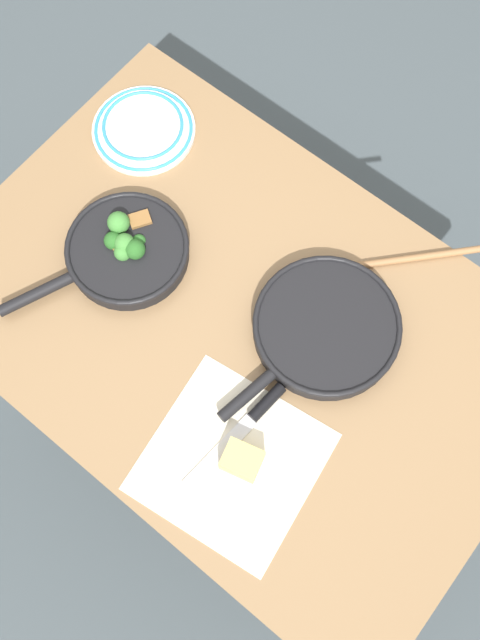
{
  "coord_description": "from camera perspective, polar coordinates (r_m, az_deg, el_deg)",
  "views": [
    {
      "loc": [
        -0.3,
        0.37,
        2.08
      ],
      "look_at": [
        0.0,
        0.0,
        0.74
      ],
      "focal_mm": 40.0,
      "sensor_mm": 36.0,
      "label": 1
    }
  ],
  "objects": [
    {
      "name": "skillet_eggs",
      "position": [
        1.42,
        6.85,
        -0.61
      ],
      "size": [
        0.3,
        0.42,
        0.04
      ],
      "rotation": [
        0.0,
        0.0,
        1.4
      ],
      "color": "black",
      "rests_on": "dining_table_red"
    },
    {
      "name": "wooden_spoon",
      "position": [
        1.5,
        10.55,
        4.47
      ],
      "size": [
        0.29,
        0.31,
        0.02
      ],
      "rotation": [
        0.0,
        0.0,
        0.82
      ],
      "color": "#996B42",
      "rests_on": "dining_table_red"
    },
    {
      "name": "skillet_broccoli",
      "position": [
        1.49,
        -9.16,
        5.57
      ],
      "size": [
        0.26,
        0.39,
        0.07
      ],
      "rotation": [
        0.0,
        0.0,
        1.18
      ],
      "color": "black",
      "rests_on": "dining_table_red"
    },
    {
      "name": "ground_plane",
      "position": [
        2.13,
        -0.0,
        -6.71
      ],
      "size": [
        14.0,
        14.0,
        0.0
      ],
      "primitive_type": "plane",
      "color": "#424C51"
    },
    {
      "name": "dinner_plate_stack",
      "position": [
        1.65,
        -7.73,
        14.96
      ],
      "size": [
        0.23,
        0.23,
        0.03
      ],
      "color": "white",
      "rests_on": "dining_table_red"
    },
    {
      "name": "dining_table_red",
      "position": [
        1.51,
        -0.0,
        -1.31
      ],
      "size": [
        1.21,
        0.82,
        0.72
      ],
      "color": "olive",
      "rests_on": "ground_plane"
    },
    {
      "name": "cheese_block",
      "position": [
        1.34,
        0.16,
        -11.17
      ],
      "size": [
        0.08,
        0.07,
        0.05
      ],
      "color": "#EACC66",
      "rests_on": "dining_table_red"
    },
    {
      "name": "parchment_sheet",
      "position": [
        1.37,
        -0.66,
        -11.26
      ],
      "size": [
        0.35,
        0.34,
        0.0
      ],
      "color": "silver",
      "rests_on": "dining_table_red"
    },
    {
      "name": "grater_knife",
      "position": [
        1.37,
        0.75,
        -8.09
      ],
      "size": [
        0.05,
        0.26,
        0.02
      ],
      "rotation": [
        0.0,
        0.0,
        1.49
      ],
      "color": "silver",
      "rests_on": "dining_table_red"
    }
  ]
}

